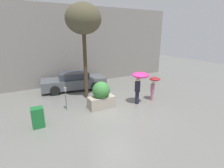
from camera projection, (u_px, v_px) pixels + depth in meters
The scene contains 9 objects.
ground_plane at pixel (114, 113), 9.02m from camera, with size 40.00×40.00×0.00m, color slate.
building_facade at pixel (73, 46), 13.64m from camera, with size 18.00×0.30×6.00m.
planter_box at pixel (101, 95), 9.47m from camera, with size 1.43×0.96×1.49m.
person_adult at pixel (140, 79), 9.80m from camera, with size 0.96×0.96×1.87m.
person_child at pixel (154, 83), 10.45m from camera, with size 0.64×0.64×1.44m.
parked_car_near at pixel (74, 81), 12.66m from camera, with size 4.66×2.37×1.27m.
street_tree at pixel (83, 20), 9.88m from camera, with size 2.06×2.06×5.63m.
parking_meter at pixel (65, 94), 9.16m from camera, with size 0.14×0.14×1.26m.
newspaper_box at pixel (38, 117), 7.59m from camera, with size 0.50×0.44×0.90m.
Camera 1 is at (-4.07, -7.16, 3.99)m, focal length 28.00 mm.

